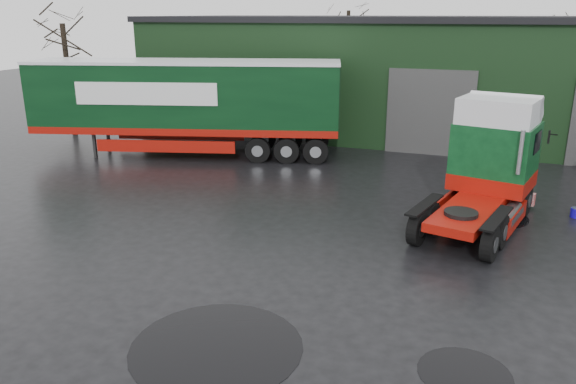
% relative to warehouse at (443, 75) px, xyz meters
% --- Properties ---
extents(ground, '(100.00, 100.00, 0.00)m').
position_rel_warehouse_xyz_m(ground, '(-2.00, -20.00, -3.16)').
color(ground, black).
extents(warehouse, '(32.40, 12.40, 6.30)m').
position_rel_warehouse_xyz_m(warehouse, '(0.00, 0.00, 0.00)').
color(warehouse, black).
rests_on(warehouse, ground).
extents(hero_tractor, '(4.13, 6.83, 3.96)m').
position_rel_warehouse_xyz_m(hero_tractor, '(2.50, -15.50, -1.18)').
color(hero_tractor, '#0D401C').
rests_on(hero_tractor, ground).
extents(trailer_left, '(14.62, 6.60, 4.46)m').
position_rel_warehouse_xyz_m(trailer_left, '(-10.70, -10.00, -0.93)').
color(trailer_left, silver).
rests_on(trailer_left, ground).
extents(wash_bucket, '(0.42, 0.42, 0.31)m').
position_rel_warehouse_xyz_m(wash_bucket, '(5.65, -13.28, -3.00)').
color(wash_bucket, '#1608BD').
rests_on(wash_bucket, ground).
extents(tree_left, '(4.40, 4.40, 8.50)m').
position_rel_warehouse_xyz_m(tree_left, '(-19.00, -8.00, 1.09)').
color(tree_left, black).
rests_on(tree_left, ground).
extents(tree_back_a, '(4.40, 4.40, 9.50)m').
position_rel_warehouse_xyz_m(tree_back_a, '(-8.00, 10.00, 1.59)').
color(tree_back_a, black).
rests_on(tree_back_a, ground).
extents(puddle_0, '(3.53, 3.53, 0.01)m').
position_rel_warehouse_xyz_m(puddle_0, '(-2.15, -24.16, -3.15)').
color(puddle_0, black).
rests_on(puddle_0, ground).
extents(puddle_1, '(2.40, 2.40, 0.01)m').
position_rel_warehouse_xyz_m(puddle_1, '(3.01, -14.16, -3.15)').
color(puddle_1, black).
rests_on(puddle_1, ground).
extents(puddle_3, '(1.76, 1.76, 0.01)m').
position_rel_warehouse_xyz_m(puddle_3, '(2.65, -23.38, -3.15)').
color(puddle_3, black).
rests_on(puddle_3, ground).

